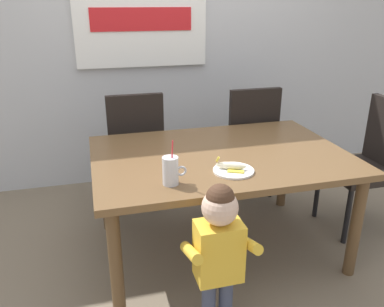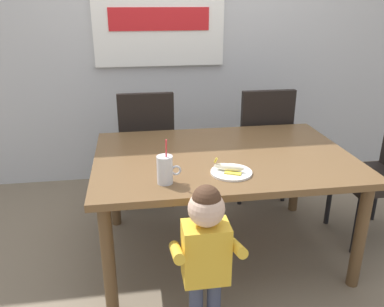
{
  "view_description": "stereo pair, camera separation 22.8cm",
  "coord_description": "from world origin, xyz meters",
  "px_view_note": "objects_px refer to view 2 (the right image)",
  "views": [
    {
      "loc": [
        -0.76,
        -2.16,
        1.6
      ],
      "look_at": [
        -0.21,
        -0.11,
        0.76
      ],
      "focal_mm": 36.69,
      "sensor_mm": 36.0,
      "label": 1
    },
    {
      "loc": [
        -0.54,
        -2.21,
        1.6
      ],
      "look_at": [
        -0.21,
        -0.11,
        0.76
      ],
      "focal_mm": 36.69,
      "sensor_mm": 36.0,
      "label": 2
    }
  ],
  "objects_px": {
    "snack_plate": "(231,172)",
    "peeled_banana": "(229,168)",
    "dining_chair_right": "(261,138)",
    "toddler_standing": "(206,246)",
    "dining_table": "(223,166)",
    "dining_chair_left": "(147,142)",
    "milk_cup": "(165,171)"
  },
  "relations": [
    {
      "from": "snack_plate",
      "to": "peeled_banana",
      "type": "xyz_separation_m",
      "value": [
        -0.01,
        0.01,
        0.03
      ]
    },
    {
      "from": "peeled_banana",
      "to": "dining_chair_right",
      "type": "bearing_deg",
      "value": 62.39
    },
    {
      "from": "toddler_standing",
      "to": "dining_table",
      "type": "bearing_deg",
      "value": 71.04
    },
    {
      "from": "dining_chair_left",
      "to": "dining_chair_right",
      "type": "distance_m",
      "value": 0.94
    },
    {
      "from": "dining_table",
      "to": "dining_chair_right",
      "type": "distance_m",
      "value": 0.88
    },
    {
      "from": "dining_table",
      "to": "toddler_standing",
      "type": "xyz_separation_m",
      "value": [
        -0.24,
        -0.69,
        -0.1
      ]
    },
    {
      "from": "dining_table",
      "to": "milk_cup",
      "type": "xyz_separation_m",
      "value": [
        -0.39,
        -0.35,
        0.14
      ]
    },
    {
      "from": "dining_chair_right",
      "to": "peeled_banana",
      "type": "relative_size",
      "value": 5.58
    },
    {
      "from": "milk_cup",
      "to": "snack_plate",
      "type": "height_order",
      "value": "milk_cup"
    },
    {
      "from": "toddler_standing",
      "to": "milk_cup",
      "type": "bearing_deg",
      "value": 114.63
    },
    {
      "from": "dining_chair_right",
      "to": "milk_cup",
      "type": "bearing_deg",
      "value": 50.57
    },
    {
      "from": "dining_chair_right",
      "to": "snack_plate",
      "type": "height_order",
      "value": "dining_chair_right"
    },
    {
      "from": "toddler_standing",
      "to": "snack_plate",
      "type": "height_order",
      "value": "toddler_standing"
    },
    {
      "from": "snack_plate",
      "to": "peeled_banana",
      "type": "bearing_deg",
      "value": 137.54
    },
    {
      "from": "peeled_banana",
      "to": "toddler_standing",
      "type": "bearing_deg",
      "value": -116.65
    },
    {
      "from": "dining_chair_left",
      "to": "peeled_banana",
      "type": "relative_size",
      "value": 5.58
    },
    {
      "from": "dining_chair_right",
      "to": "peeled_banana",
      "type": "distance_m",
      "value": 1.15
    },
    {
      "from": "dining_chair_left",
      "to": "snack_plate",
      "type": "relative_size",
      "value": 4.17
    },
    {
      "from": "snack_plate",
      "to": "toddler_standing",
      "type": "bearing_deg",
      "value": -118.31
    },
    {
      "from": "dining_table",
      "to": "dining_chair_left",
      "type": "relative_size",
      "value": 1.64
    },
    {
      "from": "dining_table",
      "to": "peeled_banana",
      "type": "relative_size",
      "value": 9.17
    },
    {
      "from": "dining_chair_left",
      "to": "dining_chair_right",
      "type": "height_order",
      "value": "same"
    },
    {
      "from": "dining_table",
      "to": "snack_plate",
      "type": "relative_size",
      "value": 6.86
    },
    {
      "from": "dining_table",
      "to": "dining_chair_left",
      "type": "distance_m",
      "value": 0.89
    },
    {
      "from": "dining_chair_right",
      "to": "peeled_banana",
      "type": "height_order",
      "value": "dining_chair_right"
    },
    {
      "from": "snack_plate",
      "to": "milk_cup",
      "type": "bearing_deg",
      "value": -170.04
    },
    {
      "from": "dining_chair_right",
      "to": "dining_chair_left",
      "type": "bearing_deg",
      "value": -2.82
    },
    {
      "from": "snack_plate",
      "to": "peeled_banana",
      "type": "distance_m",
      "value": 0.03
    },
    {
      "from": "dining_table",
      "to": "toddler_standing",
      "type": "height_order",
      "value": "toddler_standing"
    },
    {
      "from": "dining_table",
      "to": "snack_plate",
      "type": "height_order",
      "value": "snack_plate"
    },
    {
      "from": "dining_chair_right",
      "to": "dining_table",
      "type": "bearing_deg",
      "value": 55.7
    },
    {
      "from": "dining_chair_left",
      "to": "snack_plate",
      "type": "bearing_deg",
      "value": 111.88
    }
  ]
}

